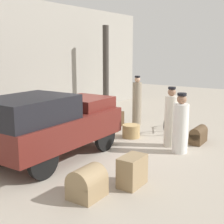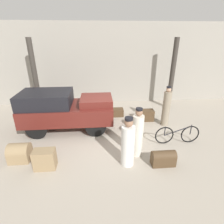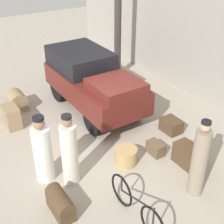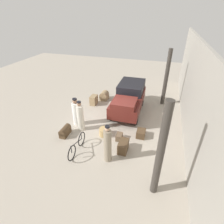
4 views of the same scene
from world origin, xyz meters
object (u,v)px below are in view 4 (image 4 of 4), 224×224
Objects in this scene: porter_with_bicycle at (108,145)px; trunk_umber_medium at (141,133)px; trunk_large_brown at (94,100)px; wicker_basket at (104,132)px; porter_carrying_trunk at (76,113)px; suitcase_small_leather at (104,96)px; suitcase_black_upright at (119,137)px; trunk_wicker_pale at (123,146)px; trunk_barrel_dark at (65,131)px; bicycle at (77,145)px; porter_lifting_near_truck at (80,117)px; truck at (129,98)px.

trunk_umber_medium is (-2.03, 1.16, -0.65)m from porter_with_bicycle.
trunk_umber_medium is 0.88× the size of trunk_large_brown.
porter_carrying_trunk is at bearing -106.55° from wicker_basket.
suitcase_small_leather is (-5.60, -2.04, -0.57)m from porter_with_bicycle.
trunk_large_brown reaches higher than wicker_basket.
trunk_wicker_pale is at bearing 26.94° from suitcase_black_upright.
trunk_large_brown reaches higher than trunk_barrel_dark.
trunk_large_brown reaches higher than suitcase_black_upright.
bicycle is at bearing -53.88° from trunk_umber_medium.
porter_lifting_near_truck is 2.31m from suitcase_black_upright.
wicker_basket is 0.32× the size of porter_lifting_near_truck.
trunk_wicker_pale is at bearing 8.04° from truck.
bicycle is 1.05× the size of porter_carrying_trunk.
trunk_umber_medium is (-1.95, 2.67, -0.17)m from bicycle.
suitcase_small_leather is (-5.51, -0.54, -0.09)m from bicycle.
porter_carrying_trunk reaches higher than trunk_umber_medium.
porter_with_bicycle is 3.19× the size of trunk_umber_medium.
trunk_wicker_pale is (-0.74, 0.52, -0.58)m from porter_with_bicycle.
suitcase_black_upright is at bearing 75.97° from porter_carrying_trunk.
wicker_basket is at bearing -76.82° from trunk_umber_medium.
trunk_wicker_pale is (3.69, 0.52, -0.70)m from truck.
suitcase_small_leather is at bearing 172.26° from trunk_barrel_dark.
porter_with_bicycle reaches higher than trunk_barrel_dark.
porter_carrying_trunk is 2.29× the size of trunk_wicker_pale.
trunk_umber_medium is at bearing 41.95° from suitcase_small_leather.
porter_with_bicycle is at bearing 20.07° from suitcase_small_leather.
truck is 5.23× the size of trunk_wicker_pale.
bicycle is at bearing 50.89° from trunk_barrel_dark.
bicycle is 2.62× the size of suitcase_small_leather.
porter_with_bicycle is at bearing -5.31° from suitcase_black_upright.
trunk_barrel_dark is (0.57, -1.98, 0.05)m from wicker_basket.
suitcase_small_leather is at bearing -161.25° from wicker_basket.
wicker_basket is 0.98× the size of trunk_umber_medium.
porter_with_bicycle reaches higher than suitcase_small_leather.
trunk_umber_medium is 3.95m from trunk_barrel_dark.
suitcase_black_upright is 2.84m from trunk_barrel_dark.
truck is at bearing -179.95° from porter_with_bicycle.
truck is 2.45m from suitcase_small_leather.
truck is at bearing -154.07° from trunk_umber_medium.
suitcase_black_upright is 1.16m from trunk_umber_medium.
trunk_wicker_pale reaches higher than trunk_umber_medium.
trunk_umber_medium is at bearing 25.93° from truck.
trunk_large_brown is (-3.95, -3.01, 0.05)m from trunk_wicker_pale.
trunk_wicker_pale is at bearing 65.12° from porter_carrying_trunk.
truck reaches higher than trunk_wicker_pale.
wicker_basket is 2.06m from trunk_barrel_dark.
porter_carrying_trunk is at bearing 172.83° from trunk_barrel_dark.
trunk_barrel_dark is at bearing -7.74° from suitcase_small_leather.
porter_with_bicycle is 2.92m from trunk_barrel_dark.
trunk_wicker_pale is 4.97m from trunk_large_brown.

